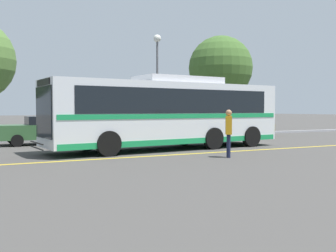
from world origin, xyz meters
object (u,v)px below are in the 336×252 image
object	(u,v)px
parked_car_1	(44,130)
parked_car_2	(161,127)
pedestrian_0	(229,130)
tree_0	(221,68)
street_lamp	(157,63)
parked_car_3	(241,126)
transit_bus	(168,112)

from	to	relation	value
parked_car_1	parked_car_2	xyz separation A→B (m)	(6.86, 0.08, 0.02)
parked_car_1	pedestrian_0	size ratio (longest dim) A/B	2.53
tree_0	street_lamp	bearing A→B (deg)	-163.13
parked_car_3	street_lamp	xyz separation A→B (m)	(-4.79, 2.88, 4.25)
parked_car_2	parked_car_1	bearing A→B (deg)	91.43
pedestrian_0	tree_0	world-z (taller)	tree_0
transit_bus	parked_car_1	bearing A→B (deg)	37.64
pedestrian_0	tree_0	distance (m)	16.99
transit_bus	tree_0	size ratio (longest dim) A/B	1.53
transit_bus	street_lamp	world-z (taller)	street_lamp
parked_car_2	street_lamp	bearing A→B (deg)	-19.44
transit_bus	parked_car_2	bearing A→B (deg)	-27.71
transit_bus	parked_car_3	world-z (taller)	transit_bus
pedestrian_0	transit_bus	bearing A→B (deg)	40.55
transit_bus	street_lamp	xyz separation A→B (m)	(3.16, 7.99, 3.22)
tree_0	parked_car_3	bearing A→B (deg)	-108.81
street_lamp	tree_0	world-z (taller)	tree_0
parked_car_1	parked_car_3	size ratio (longest dim) A/B	1.02
parked_car_3	pedestrian_0	distance (m)	11.62
tree_0	transit_bus	bearing A→B (deg)	-134.00
street_lamp	tree_0	size ratio (longest dim) A/B	0.90
pedestrian_0	parked_car_1	bearing A→B (deg)	62.41
transit_bus	parked_car_3	xyz separation A→B (m)	(7.95, 5.11, -1.04)
parked_car_3	parked_car_2	bearing A→B (deg)	88.22
parked_car_1	parked_car_3	xyz separation A→B (m)	(12.69, 0.03, -0.07)
parked_car_2	street_lamp	distance (m)	5.14
parked_car_1	tree_0	world-z (taller)	tree_0
street_lamp	tree_0	distance (m)	6.73
parked_car_3	pedestrian_0	size ratio (longest dim) A/B	2.49
pedestrian_0	tree_0	size ratio (longest dim) A/B	0.24
transit_bus	pedestrian_0	size ratio (longest dim) A/B	6.43
transit_bus	parked_car_1	distance (m)	7.01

